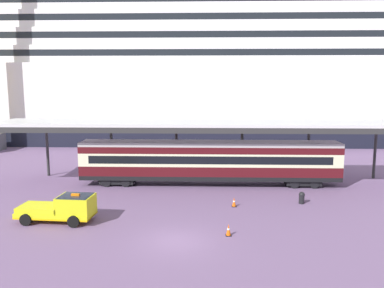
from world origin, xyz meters
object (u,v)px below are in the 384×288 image
train_carriage (209,161)px  traffic_cone_near (234,202)px  traffic_cone_mid (228,230)px  service_truck (63,208)px  quay_bollard (302,197)px  cruise_ship (212,65)px

train_carriage → traffic_cone_near: train_carriage is taller
train_carriage → traffic_cone_mid: size_ratio=31.82×
service_truck → traffic_cone_near: 12.61m
train_carriage → quay_bollard: bearing=-38.4°
traffic_cone_near → quay_bollard: bearing=10.1°
cruise_ship → train_carriage: bearing=-91.5°
traffic_cone_near → train_carriage: bearing=105.3°
traffic_cone_near → quay_bollard: size_ratio=0.77×
service_truck → traffic_cone_mid: 11.46m
train_carriage → traffic_cone_near: (1.84, -6.73, -1.95)m
service_truck → traffic_cone_mid: (11.23, -2.19, -0.62)m
train_carriage → traffic_cone_mid: (1.05, -12.68, -1.94)m
traffic_cone_near → service_truck: bearing=-162.6°
quay_bollard → train_carriage: bearing=141.6°
cruise_ship → traffic_cone_near: (0.98, -39.94, -12.39)m
service_truck → traffic_cone_mid: bearing=-11.0°
quay_bollard → traffic_cone_mid: bearing=-132.0°
service_truck → quay_bollard: size_ratio=5.56×
traffic_cone_mid → quay_bollard: quay_bollard is taller
quay_bollard → service_truck: bearing=-164.9°
traffic_cone_near → quay_bollard: (5.43, 0.97, 0.15)m
traffic_cone_near → traffic_cone_mid: (-0.79, -5.95, 0.01)m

